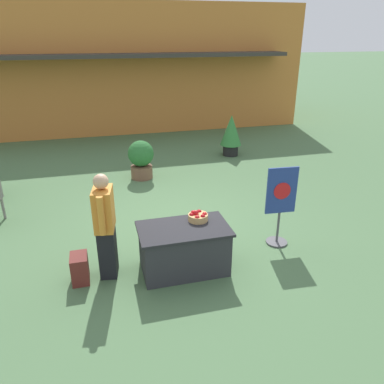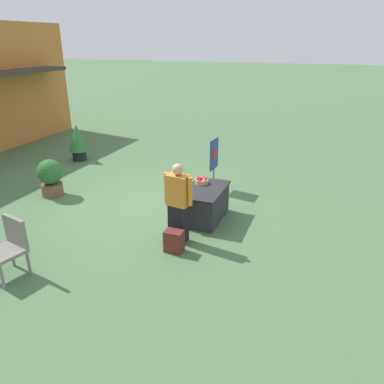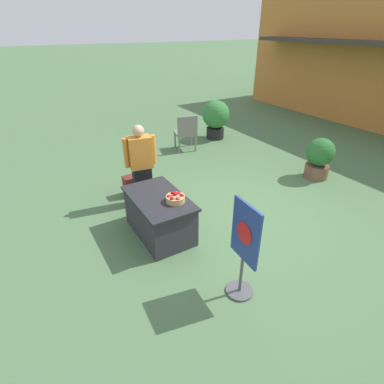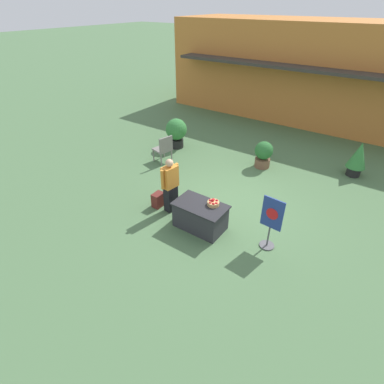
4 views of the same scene
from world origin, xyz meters
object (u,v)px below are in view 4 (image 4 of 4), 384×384
at_px(person_visitor, 170,185).
at_px(poster_board, 271,222).
at_px(backpack, 158,200).
at_px(potted_plant_far_left, 358,158).
at_px(potted_plant_near_right, 176,131).
at_px(potted_plant_far_right, 263,154).
at_px(patio_chair, 164,148).
at_px(apple_basket, 213,203).
at_px(display_table, 200,216).

height_order(person_visitor, poster_board, person_visitor).
distance_m(backpack, poster_board, 3.28).
relative_size(potted_plant_far_left, potted_plant_near_right, 1.02).
relative_size(person_visitor, potted_plant_far_right, 1.68).
height_order(person_visitor, patio_chair, person_visitor).
xyz_separation_m(apple_basket, patio_chair, (-3.40, 2.16, -0.21)).
distance_m(display_table, apple_basket, 0.52).
bearing_deg(apple_basket, potted_plant_far_right, 95.08).
bearing_deg(backpack, person_visitor, 10.62).
height_order(display_table, potted_plant_far_left, potted_plant_far_left).
bearing_deg(backpack, display_table, -3.60).
relative_size(backpack, potted_plant_far_right, 0.45).
xyz_separation_m(apple_basket, backpack, (-1.78, -0.08, -0.56)).
bearing_deg(apple_basket, potted_plant_near_right, 137.97).
distance_m(apple_basket, poster_board, 1.46).
bearing_deg(potted_plant_far_right, patio_chair, -150.58).
distance_m(poster_board, patio_chair, 5.25).
bearing_deg(potted_plant_far_right, potted_plant_far_left, 23.43).
relative_size(person_visitor, potted_plant_far_left, 1.34).
height_order(backpack, potted_plant_near_right, potted_plant_near_right).
bearing_deg(apple_basket, potted_plant_far_left, 64.49).
relative_size(poster_board, potted_plant_far_left, 1.15).
xyz_separation_m(potted_plant_far_left, potted_plant_near_right, (-6.27, -1.62, 0.00)).
relative_size(apple_basket, patio_chair, 0.30).
xyz_separation_m(apple_basket, poster_board, (1.45, 0.17, -0.05)).
height_order(apple_basket, potted_plant_near_right, potted_plant_near_right).
relative_size(display_table, potted_plant_far_right, 1.41).
bearing_deg(potted_plant_far_left, apple_basket, -115.51).
xyz_separation_m(person_visitor, poster_board, (2.82, 0.16, -0.08)).
distance_m(apple_basket, potted_plant_far_right, 3.91).
xyz_separation_m(person_visitor, potted_plant_far_right, (1.02, 3.88, -0.30)).
distance_m(apple_basket, potted_plant_far_left, 5.63).
bearing_deg(potted_plant_near_right, potted_plant_far_right, 6.75).
relative_size(display_table, backpack, 3.17).
bearing_deg(patio_chair, display_table, 156.86).
xyz_separation_m(poster_board, potted_plant_near_right, (-5.30, 3.30, -0.06)).
height_order(display_table, backpack, display_table).
xyz_separation_m(person_visitor, backpack, (-0.41, -0.08, -0.59)).
distance_m(patio_chair, potted_plant_near_right, 1.39).
relative_size(display_table, person_visitor, 0.84).
relative_size(poster_board, patio_chair, 1.36).
xyz_separation_m(person_visitor, potted_plant_near_right, (-2.48, 3.47, -0.14)).
xyz_separation_m(poster_board, potted_plant_far_left, (0.97, 4.92, -0.07)).
distance_m(potted_plant_far_left, potted_plant_far_right, 3.02).
distance_m(person_visitor, backpack, 0.73).
height_order(display_table, patio_chair, patio_chair).
bearing_deg(potted_plant_far_right, backpack, -109.90).
height_order(backpack, potted_plant_far_right, potted_plant_far_right).
bearing_deg(potted_plant_near_right, apple_basket, -42.03).
bearing_deg(person_visitor, poster_board, 12.27).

